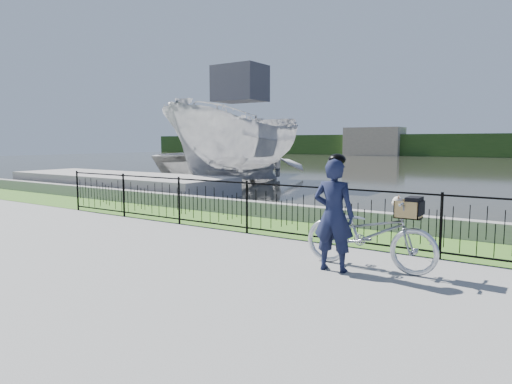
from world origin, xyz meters
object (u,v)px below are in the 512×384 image
Objects in this scene: bicycle_rig at (370,233)px; boat_far at (216,158)px; dock at (118,183)px; cyclist at (334,214)px; boat_near at (240,143)px.

boat_far is at bearing 136.42° from bicycle_rig.
boat_far reaches higher than dock.
boat_near is (-9.35, 10.52, 1.02)m from cyclist.
cyclist is 18.28m from boat_far.
boat_near is (2.41, 4.99, 1.57)m from dock.
bicycle_rig is 18.29m from boat_far.
boat_near is at bearing 64.21° from dock.
boat_near reaches higher than dock.
boat_near is (-9.78, 10.09, 1.35)m from bicycle_rig.
boat_near reaches higher than bicycle_rig.
dock is at bearing -82.01° from boat_far.
boat_far is (-12.82, 13.03, 0.20)m from cyclist.
boat_far is (-13.25, 12.60, 0.53)m from bicycle_rig.
boat_far is (-3.47, 2.51, -0.82)m from boat_near.
bicycle_rig is at bearing -45.90° from boat_near.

